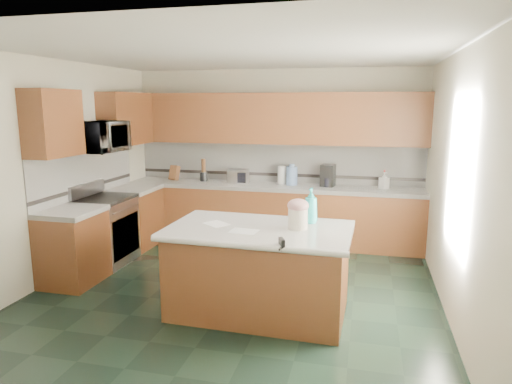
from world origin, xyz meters
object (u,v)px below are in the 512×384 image
(soap_bottle_island, at_px, (311,206))
(knife_block, at_px, (174,173))
(island_top, at_px, (259,230))
(treat_jar, at_px, (298,219))
(island_base, at_px, (259,273))
(coffee_maker, at_px, (328,175))
(toaster_oven, at_px, (238,177))

(soap_bottle_island, xyz_separation_m, knife_block, (-2.53, 2.23, -0.07))
(island_top, distance_m, treat_jar, 0.42)
(island_base, bearing_deg, coffee_maker, 81.07)
(island_base, xyz_separation_m, coffee_maker, (0.47, 2.57, 0.66))
(soap_bottle_island, distance_m, knife_block, 3.38)
(soap_bottle_island, distance_m, coffee_maker, 2.26)
(soap_bottle_island, height_order, coffee_maker, soap_bottle_island)
(island_top, xyz_separation_m, knife_block, (-2.04, 2.54, 0.15))
(soap_bottle_island, height_order, knife_block, soap_bottle_island)
(island_top, bearing_deg, treat_jar, 8.31)
(island_base, relative_size, soap_bottle_island, 4.71)
(coffee_maker, bearing_deg, toaster_oven, -170.04)
(knife_block, bearing_deg, soap_bottle_island, -30.04)
(treat_jar, relative_size, knife_block, 0.86)
(island_top, relative_size, treat_jar, 8.99)
(treat_jar, height_order, soap_bottle_island, soap_bottle_island)
(island_top, bearing_deg, toaster_oven, 111.92)
(coffee_maker, bearing_deg, island_top, -91.65)
(island_top, xyz_separation_m, toaster_oven, (-0.95, 2.54, 0.13))
(coffee_maker, bearing_deg, island_base, -91.65)
(treat_jar, xyz_separation_m, soap_bottle_island, (0.10, 0.26, 0.08))
(island_base, relative_size, treat_jar, 8.51)
(island_base, bearing_deg, treat_jar, 8.31)
(knife_block, relative_size, coffee_maker, 0.72)
(island_top, height_order, soap_bottle_island, soap_bottle_island)
(soap_bottle_island, bearing_deg, island_top, -139.62)
(island_top, distance_m, toaster_oven, 2.71)
(treat_jar, bearing_deg, coffee_maker, 104.37)
(soap_bottle_island, bearing_deg, treat_jar, -102.35)
(island_base, height_order, soap_bottle_island, soap_bottle_island)
(knife_block, bearing_deg, coffee_maker, 12.03)
(island_base, distance_m, treat_jar, 0.71)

